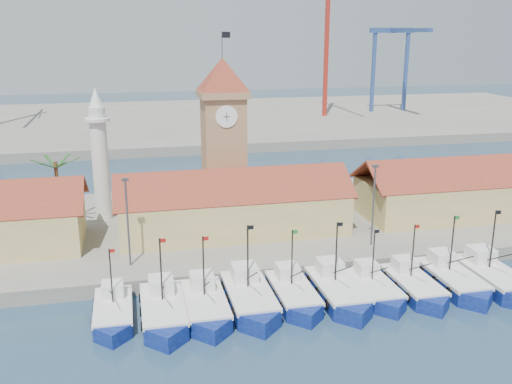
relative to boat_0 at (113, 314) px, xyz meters
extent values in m
plane|color=#1C344B|center=(13.60, -3.35, -0.70)|extent=(400.00, 400.00, 0.00)
cube|color=gray|center=(13.60, 20.65, 0.05)|extent=(140.00, 32.00, 1.50)
cube|color=gray|center=(13.60, 106.65, 0.30)|extent=(240.00, 80.00, 2.00)
cube|color=#0B135B|center=(0.00, 0.36, -0.24)|extent=(3.19, 7.21, 1.64)
cube|color=#0B135B|center=(0.00, -3.24, -0.24)|extent=(3.19, 3.19, 1.64)
cube|color=silver|center=(0.00, 0.36, 0.58)|extent=(3.25, 7.41, 0.32)
cube|color=silver|center=(0.00, 2.16, 1.31)|extent=(1.91, 2.00, 1.27)
cylinder|color=black|center=(0.00, 0.82, 3.13)|extent=(0.13, 0.13, 5.10)
cube|color=#A5140F|center=(0.23, 0.82, 5.49)|extent=(0.46, 0.02, 0.32)
cube|color=#0B135B|center=(4.23, -0.56, -0.18)|extent=(3.65, 8.25, 1.88)
cube|color=#0B135B|center=(4.23, -4.69, -0.18)|extent=(3.65, 3.65, 1.88)
cube|color=silver|center=(4.23, -0.56, 0.76)|extent=(3.72, 8.48, 0.36)
cube|color=silver|center=(4.23, 1.50, 1.60)|extent=(2.19, 2.29, 1.46)
cylinder|color=black|center=(4.23, -0.04, 3.68)|extent=(0.15, 0.15, 5.84)
cube|color=#A5140F|center=(4.50, -0.04, 6.39)|extent=(0.52, 0.02, 0.36)
cube|color=#0B135B|center=(7.94, -0.32, -0.19)|extent=(3.54, 8.01, 1.82)
cube|color=#0B135B|center=(7.94, -4.33, -0.19)|extent=(3.54, 3.54, 1.82)
cube|color=silver|center=(7.94, -0.32, 0.72)|extent=(3.61, 8.24, 0.35)
cube|color=silver|center=(7.94, 1.68, 1.53)|extent=(2.12, 2.23, 1.42)
cylinder|color=black|center=(7.94, 0.19, 3.55)|extent=(0.14, 0.14, 5.67)
cube|color=#A5140F|center=(8.19, 0.19, 6.18)|extent=(0.51, 0.02, 0.35)
cube|color=#0B135B|center=(12.03, 0.16, -0.15)|extent=(3.81, 8.63, 1.96)
cube|color=#0B135B|center=(12.03, -4.15, -0.15)|extent=(3.81, 3.81, 1.96)
cube|color=silver|center=(12.03, 0.16, 0.83)|extent=(3.89, 8.87, 0.38)
cube|color=silver|center=(12.03, 2.32, 1.70)|extent=(2.29, 2.40, 1.53)
cylinder|color=black|center=(12.03, 0.71, 3.88)|extent=(0.15, 0.15, 6.10)
cube|color=black|center=(12.30, 0.71, 6.71)|extent=(0.54, 0.02, 0.38)
cube|color=#0B135B|center=(16.19, 0.27, -0.21)|extent=(3.42, 7.74, 1.76)
cube|color=#0B135B|center=(16.19, -3.60, -0.21)|extent=(3.42, 3.42, 1.76)
cube|color=silver|center=(16.19, 0.27, 0.67)|extent=(3.49, 7.95, 0.34)
cube|color=silver|center=(16.19, 2.20, 1.45)|extent=(2.05, 2.15, 1.37)
cylinder|color=black|center=(16.19, 0.75, 3.41)|extent=(0.14, 0.14, 5.47)
cube|color=#197226|center=(16.43, 0.75, 5.95)|extent=(0.49, 0.02, 0.34)
cube|color=#0B135B|center=(20.35, -0.14, -0.17)|extent=(3.69, 8.36, 1.90)
cube|color=#0B135B|center=(20.35, -4.32, -0.17)|extent=(3.69, 3.69, 1.90)
cube|color=silver|center=(20.35, -0.14, 0.78)|extent=(3.77, 8.59, 0.37)
cube|color=silver|center=(20.35, 1.95, 1.62)|extent=(2.22, 2.32, 1.48)
cylinder|color=black|center=(20.35, 0.39, 3.74)|extent=(0.15, 0.15, 5.91)
cube|color=black|center=(20.61, 0.39, 6.48)|extent=(0.53, 0.02, 0.37)
cube|color=#0B135B|center=(24.02, -0.20, -0.24)|extent=(3.21, 7.27, 1.65)
cube|color=#0B135B|center=(24.02, -3.84, -0.24)|extent=(3.21, 3.21, 1.65)
cube|color=silver|center=(24.02, -0.20, 0.59)|extent=(3.28, 7.47, 0.32)
cube|color=silver|center=(24.02, 1.62, 1.32)|extent=(1.93, 2.02, 1.29)
cylinder|color=black|center=(24.02, 0.26, 3.16)|extent=(0.13, 0.13, 5.14)
cube|color=black|center=(24.25, 0.26, 5.55)|extent=(0.46, 0.02, 0.32)
cube|color=#0B135B|center=(27.92, -0.51, -0.22)|extent=(3.36, 7.61, 1.73)
cube|color=#0B135B|center=(27.92, -4.31, -0.22)|extent=(3.36, 3.36, 1.73)
cube|color=silver|center=(27.92, -0.51, 0.65)|extent=(3.43, 7.82, 0.34)
cube|color=silver|center=(27.92, 1.39, 1.42)|extent=(2.02, 2.11, 1.34)
cylinder|color=black|center=(27.92, -0.03, 3.34)|extent=(0.13, 0.13, 5.38)
cube|color=#A5140F|center=(28.16, -0.03, 5.84)|extent=(0.48, 0.02, 0.34)
cube|color=#0B135B|center=(32.21, -0.22, -0.18)|extent=(3.59, 8.13, 1.85)
cube|color=#0B135B|center=(32.21, -4.28, -0.18)|extent=(3.59, 3.59, 1.85)
cube|color=silver|center=(32.21, -0.22, 0.74)|extent=(3.66, 8.36, 0.36)
cube|color=silver|center=(32.21, 1.82, 1.56)|extent=(2.16, 2.26, 1.44)
cylinder|color=black|center=(32.21, 0.30, 3.61)|extent=(0.14, 0.14, 5.75)
cube|color=#197226|center=(32.47, 0.30, 6.28)|extent=(0.51, 0.02, 0.36)
cube|color=#0B135B|center=(36.27, -0.76, -0.15)|extent=(3.81, 8.61, 1.96)
cube|color=silver|center=(36.27, -0.76, 0.83)|extent=(3.88, 8.85, 0.38)
cube|color=silver|center=(36.27, 1.39, 1.70)|extent=(2.28, 2.39, 1.52)
cylinder|color=black|center=(36.27, -0.22, 3.87)|extent=(0.15, 0.15, 6.09)
cube|color=black|center=(36.54, -0.22, 6.70)|extent=(0.54, 0.02, 0.38)
cube|color=tan|center=(13.60, 16.65, 3.05)|extent=(26.00, 10.00, 4.50)
cube|color=#9A3A27|center=(13.60, 14.15, 6.80)|extent=(27.04, 5.13, 3.21)
cube|color=#9A3A27|center=(13.60, 19.15, 6.80)|extent=(27.04, 5.13, 3.21)
cube|color=tan|center=(45.60, 16.65, 3.05)|extent=(30.00, 10.00, 4.50)
cube|color=#9A3A27|center=(45.60, 14.15, 6.80)|extent=(31.20, 5.13, 3.21)
cube|color=#9A3A27|center=(45.60, 19.15, 6.80)|extent=(31.20, 5.13, 3.21)
cube|color=#9F7A51|center=(13.60, 22.65, 8.30)|extent=(5.00, 5.00, 15.00)
cube|color=#9F7A51|center=(13.60, 22.65, 16.20)|extent=(5.80, 5.80, 0.80)
pyramid|color=#9A3A27|center=(13.60, 22.65, 18.50)|extent=(5.80, 5.80, 4.00)
cylinder|color=white|center=(13.60, 20.10, 13.80)|extent=(2.60, 0.15, 2.60)
cube|color=black|center=(13.60, 20.02, 13.80)|extent=(0.08, 0.02, 1.00)
cube|color=black|center=(13.60, 20.02, 13.80)|extent=(0.80, 0.02, 0.08)
cylinder|color=#3F3F44|center=(13.60, 22.65, 22.00)|extent=(0.10, 0.10, 3.00)
cube|color=black|center=(14.10, 22.65, 23.10)|extent=(1.00, 0.03, 0.70)
cylinder|color=silver|center=(-1.40, 24.65, 7.80)|extent=(2.00, 2.00, 14.00)
cylinder|color=silver|center=(-1.40, 24.65, 13.30)|extent=(3.00, 3.00, 0.40)
cone|color=silver|center=(-1.40, 24.65, 15.90)|extent=(1.80, 1.80, 2.40)
cylinder|color=brown|center=(-6.40, 22.65, 4.80)|extent=(0.44, 0.44, 8.00)
cube|color=#20531C|center=(-5.00, 22.65, 8.60)|extent=(2.80, 0.35, 1.18)
cube|color=#20531C|center=(-5.70, 23.86, 8.60)|extent=(1.71, 2.60, 1.18)
cube|color=#20531C|center=(-7.10, 23.86, 8.60)|extent=(1.71, 2.60, 1.18)
cube|color=#20531C|center=(-7.80, 22.65, 8.60)|extent=(2.80, 0.35, 1.18)
cube|color=#20531C|center=(-7.10, 21.44, 8.60)|extent=(1.71, 2.60, 1.18)
cube|color=#20531C|center=(-5.70, 21.44, 8.60)|extent=(1.71, 2.60, 1.18)
cylinder|color=#3F3F44|center=(1.60, 8.65, 5.30)|extent=(0.20, 0.20, 9.00)
cube|color=#3F3F44|center=(1.60, 8.65, 9.70)|extent=(0.70, 0.25, 0.25)
cylinder|color=#3F3F44|center=(27.60, 8.65, 5.30)|extent=(0.20, 0.20, 9.00)
cube|color=#3F3F44|center=(27.60, 8.65, 9.70)|extent=(0.70, 0.25, 0.25)
cube|color=#B0261B|center=(54.67, 101.65, 20.75)|extent=(1.00, 1.00, 38.90)
cube|color=#2E4A8D|center=(70.60, 106.65, 12.30)|extent=(0.90, 0.90, 22.00)
cube|color=#2E4A8D|center=(80.60, 106.65, 12.30)|extent=(0.90, 0.90, 22.00)
cube|color=#2E4A8D|center=(75.60, 106.65, 23.80)|extent=(13.00, 1.40, 1.40)
cube|color=#2E4A8D|center=(75.60, 96.65, 23.80)|extent=(1.40, 22.00, 1.00)
camera|label=1|loc=(2.26, -46.05, 23.48)|focal=40.00mm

